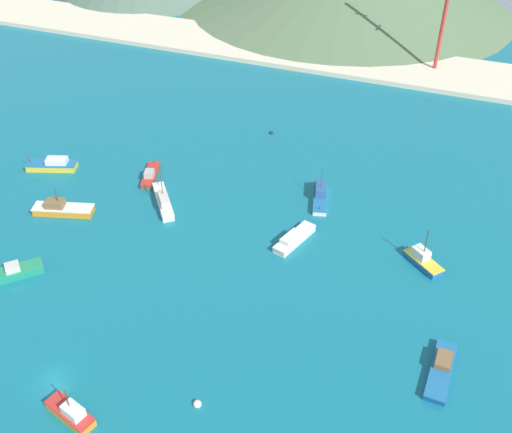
{
  "coord_description": "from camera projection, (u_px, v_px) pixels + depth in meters",
  "views": [
    {
      "loc": [
        42.82,
        -36.58,
        64.05
      ],
      "look_at": [
        12.04,
        41.2,
        1.22
      ],
      "focal_mm": 42.13,
      "sensor_mm": 36.0,
      "label": 1
    }
  ],
  "objects": [
    {
      "name": "fishing_boat_4",
      "position": [
        294.0,
        239.0,
        100.39
      ],
      "size": [
        4.97,
        9.65,
        2.08
      ],
      "color": "silver",
      "rests_on": "ground"
    },
    {
      "name": "buoy_1",
      "position": [
        271.0,
        133.0,
        130.71
      ],
      "size": [
        0.86,
        0.86,
        0.86
      ],
      "color": "#232328",
      "rests_on": "ground"
    },
    {
      "name": "fishing_boat_13",
      "position": [
        320.0,
        195.0,
        110.31
      ],
      "size": [
        5.0,
        10.28,
        6.39
      ],
      "color": "silver",
      "rests_on": "ground"
    },
    {
      "name": "fishing_boat_11",
      "position": [
        151.0,
        175.0,
        116.2
      ],
      "size": [
        4.94,
        8.96,
        2.15
      ],
      "color": "brown",
      "rests_on": "ground"
    },
    {
      "name": "fishing_boat_12",
      "position": [
        53.0,
        165.0,
        118.75
      ],
      "size": [
        10.23,
        6.25,
        2.85
      ],
      "color": "gold",
      "rests_on": "ground"
    },
    {
      "name": "fishing_boat_6",
      "position": [
        62.0,
        209.0,
        106.96
      ],
      "size": [
        11.11,
        5.96,
        5.31
      ],
      "color": "orange",
      "rests_on": "ground"
    },
    {
      "name": "fishing_boat_8",
      "position": [
        19.0,
        270.0,
        93.99
      ],
      "size": [
        6.84,
        7.08,
        2.28
      ],
      "color": "#198466",
      "rests_on": "ground"
    },
    {
      "name": "beach_strip",
      "position": [
        317.0,
        55.0,
        164.89
      ],
      "size": [
        247.0,
        22.8,
        1.2
      ],
      "primitive_type": "cube",
      "color": "beige",
      "rests_on": "ground"
    },
    {
      "name": "ground",
      "position": [
        165.0,
        245.0,
        100.72
      ],
      "size": [
        260.0,
        280.0,
        0.5
      ],
      "color": "#146B7F"
    },
    {
      "name": "fishing_boat_9",
      "position": [
        71.0,
        413.0,
        73.12
      ],
      "size": [
        7.39,
        4.13,
        5.42
      ],
      "color": "orange",
      "rests_on": "ground"
    },
    {
      "name": "buoy_0",
      "position": [
        197.0,
        404.0,
        75.07
      ],
      "size": [
        1.08,
        1.08,
        1.08
      ],
      "color": "silver",
      "rests_on": "ground"
    },
    {
      "name": "fishing_boat_0",
      "position": [
        441.0,
        369.0,
        78.79
      ],
      "size": [
        3.1,
        10.29,
        1.84
      ],
      "color": "#14478C",
      "rests_on": "ground"
    },
    {
      "name": "fishing_boat_7",
      "position": [
        423.0,
        260.0,
        95.85
      ],
      "size": [
        7.02,
        6.34,
        6.9
      ],
      "color": "#1E5BA8",
      "rests_on": "ground"
    },
    {
      "name": "fishing_boat_5",
      "position": [
        163.0,
        201.0,
        108.68
      ],
      "size": [
        8.66,
        10.05,
        7.22
      ],
      "color": "silver",
      "rests_on": "ground"
    }
  ]
}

